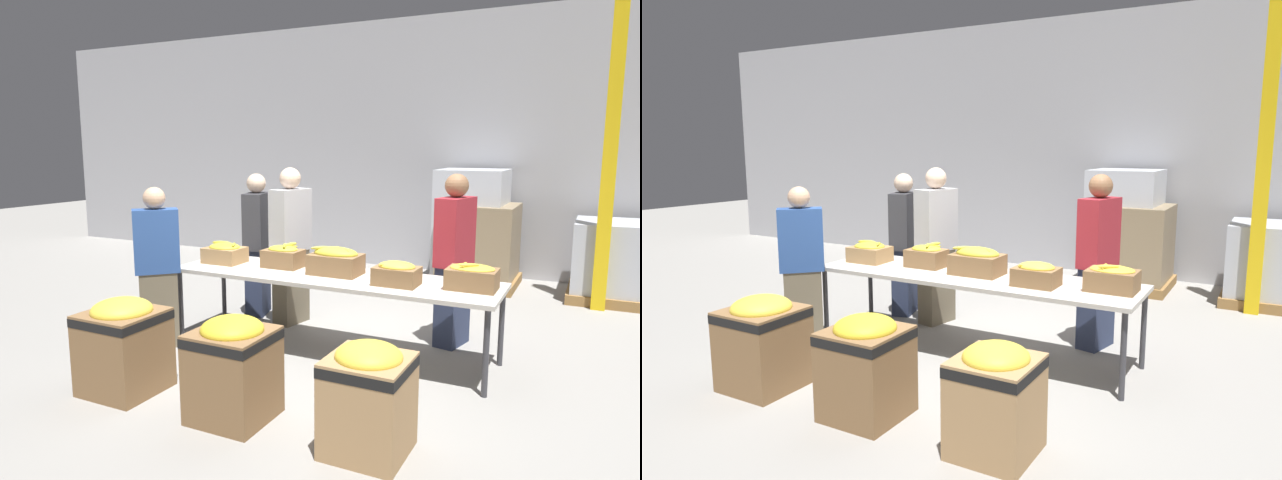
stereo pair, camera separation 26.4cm
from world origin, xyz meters
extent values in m
plane|color=gray|center=(0.00, 0.00, 0.00)|extent=(30.00, 30.00, 0.00)
cube|color=#A8A8AD|center=(0.00, 4.17, 2.00)|extent=(16.00, 0.08, 4.00)
cube|color=beige|center=(0.00, 0.00, 0.76)|extent=(3.22, 0.87, 0.04)
cylinder|color=#38383D|center=(-1.55, -0.38, 0.37)|extent=(0.05, 0.05, 0.74)
cylinder|color=#38383D|center=(1.55, -0.38, 0.37)|extent=(0.05, 0.05, 0.74)
cylinder|color=#38383D|center=(-1.55, 0.38, 0.37)|extent=(0.05, 0.05, 0.74)
cylinder|color=#38383D|center=(1.55, 0.38, 0.37)|extent=(0.05, 0.05, 0.74)
cube|color=#A37A4C|center=(-1.27, 0.03, 0.86)|extent=(0.40, 0.32, 0.16)
ellipsoid|color=gold|center=(-1.27, 0.03, 0.94)|extent=(0.34, 0.29, 0.08)
ellipsoid|color=gold|center=(-1.15, 0.03, 0.98)|extent=(0.11, 0.16, 0.04)
ellipsoid|color=gold|center=(-1.37, 0.11, 0.97)|extent=(0.22, 0.10, 0.05)
cube|color=olive|center=(-0.59, 0.10, 0.87)|extent=(0.39, 0.27, 0.18)
ellipsoid|color=gold|center=(-0.59, 0.10, 0.96)|extent=(0.32, 0.23, 0.08)
ellipsoid|color=gold|center=(-0.50, 0.11, 0.99)|extent=(0.09, 0.19, 0.04)
ellipsoid|color=gold|center=(-0.57, 0.09, 1.00)|extent=(0.12, 0.19, 0.04)
ellipsoid|color=gold|center=(-0.64, 0.09, 0.98)|extent=(0.16, 0.14, 0.05)
ellipsoid|color=gold|center=(-0.55, 0.17, 1.00)|extent=(0.09, 0.22, 0.05)
cube|color=olive|center=(0.02, 0.05, 0.87)|extent=(0.49, 0.33, 0.20)
ellipsoid|color=gold|center=(0.02, 0.05, 0.98)|extent=(0.45, 0.27, 0.12)
ellipsoid|color=gold|center=(-0.12, 0.02, 1.03)|extent=(0.19, 0.16, 0.04)
ellipsoid|color=gold|center=(0.12, 0.04, 1.02)|extent=(0.15, 0.12, 0.05)
ellipsoid|color=gold|center=(-0.09, 0.02, 1.00)|extent=(0.19, 0.06, 0.05)
ellipsoid|color=gold|center=(-0.01, 0.09, 1.01)|extent=(0.07, 0.22, 0.05)
cube|color=olive|center=(0.69, -0.10, 0.86)|extent=(0.39, 0.29, 0.16)
ellipsoid|color=yellow|center=(0.69, -0.10, 0.94)|extent=(0.34, 0.25, 0.09)
ellipsoid|color=yellow|center=(0.76, -0.12, 0.97)|extent=(0.15, 0.14, 0.05)
ellipsoid|color=yellow|center=(0.65, -0.13, 0.97)|extent=(0.19, 0.16, 0.04)
cube|color=olive|center=(1.33, 0.05, 0.87)|extent=(0.43, 0.31, 0.18)
ellipsoid|color=yellow|center=(1.33, 0.05, 0.96)|extent=(0.38, 0.27, 0.07)
ellipsoid|color=yellow|center=(1.31, -0.02, 1.00)|extent=(0.18, 0.12, 0.04)
ellipsoid|color=yellow|center=(1.34, 0.08, 0.97)|extent=(0.16, 0.16, 0.05)
ellipsoid|color=yellow|center=(1.27, 0.03, 0.99)|extent=(0.07, 0.21, 0.05)
cube|color=#6B604C|center=(-0.82, 0.66, 0.42)|extent=(0.29, 0.44, 0.84)
cube|color=#B2B2B7|center=(-0.82, 0.66, 1.19)|extent=(0.33, 0.51, 0.69)
sphere|color=beige|center=(-0.82, 0.66, 1.65)|extent=(0.24, 0.24, 0.24)
cube|color=#6B604C|center=(-1.62, -0.62, 0.38)|extent=(0.40, 0.40, 0.76)
cube|color=#2D5199|center=(-1.62, -0.62, 1.08)|extent=(0.46, 0.46, 0.63)
sphere|color=#DBAD89|center=(-1.62, -0.62, 1.50)|extent=(0.22, 0.22, 0.22)
cube|color=#2D3856|center=(-1.34, 0.78, 0.40)|extent=(0.31, 0.43, 0.80)
cube|color=#333338|center=(-1.34, 0.78, 1.13)|extent=(0.34, 0.50, 0.66)
sphere|color=beige|center=(-1.34, 0.78, 1.57)|extent=(0.23, 0.23, 0.23)
cube|color=#2D3856|center=(1.01, 0.74, 0.41)|extent=(0.30, 0.43, 0.82)
cube|color=maroon|center=(1.01, 0.74, 1.17)|extent=(0.33, 0.51, 0.68)
sphere|color=#896042|center=(1.01, 0.74, 1.62)|extent=(0.23, 0.23, 0.23)
cube|color=olive|center=(-1.13, -1.58, 0.34)|extent=(0.58, 0.58, 0.68)
cube|color=black|center=(-1.13, -1.58, 0.62)|extent=(0.59, 0.59, 0.07)
ellipsoid|color=yellow|center=(-1.13, -1.58, 0.69)|extent=(0.49, 0.49, 0.20)
cube|color=olive|center=(-0.05, -1.58, 0.34)|extent=(0.55, 0.55, 0.68)
cube|color=black|center=(-0.05, -1.58, 0.62)|extent=(0.56, 0.56, 0.07)
ellipsoid|color=yellow|center=(-0.05, -1.58, 0.69)|extent=(0.47, 0.47, 0.19)
cube|color=tan|center=(1.02, -1.58, 0.33)|extent=(0.52, 0.52, 0.65)
cube|color=black|center=(1.02, -1.58, 0.60)|extent=(0.53, 0.53, 0.07)
ellipsoid|color=yellow|center=(1.02, -1.58, 0.66)|extent=(0.45, 0.45, 0.18)
cube|color=yellow|center=(2.33, 2.82, 2.00)|extent=(0.16, 0.16, 4.00)
cube|color=olive|center=(0.59, 3.54, 0.07)|extent=(1.02, 1.02, 0.13)
cube|color=silver|center=(0.59, 3.54, 0.90)|extent=(0.94, 0.94, 1.54)
cube|color=olive|center=(0.73, 3.43, 0.07)|extent=(1.12, 1.12, 0.13)
cube|color=#897556|center=(0.73, 3.43, 0.66)|extent=(1.03, 1.03, 1.05)
cube|color=olive|center=(2.52, 3.40, 0.07)|extent=(1.14, 1.14, 0.13)
cube|color=#B2B7C1|center=(2.52, 3.40, 0.58)|extent=(1.05, 1.05, 0.91)
camera|label=1|loc=(2.30, -4.85, 2.01)|focal=32.00mm
camera|label=2|loc=(2.53, -4.73, 2.01)|focal=32.00mm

